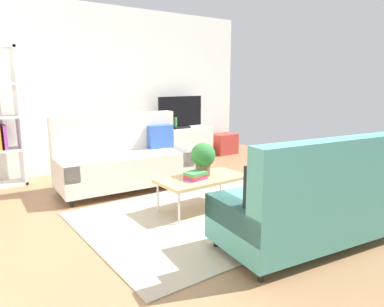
{
  "coord_description": "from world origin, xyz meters",
  "views": [
    {
      "loc": [
        -2.42,
        -3.51,
        1.59
      ],
      "look_at": [
        0.28,
        0.2,
        0.65
      ],
      "focal_mm": 33.47,
      "sensor_mm": 36.0,
      "label": 1
    }
  ],
  "objects_px": {
    "table_book_0": "(195,178)",
    "tv": "(180,113)",
    "potted_plant": "(203,157)",
    "bottle_1": "(176,123)",
    "tv_console": "(180,144)",
    "vase_0": "(154,126)",
    "coffee_table": "(202,179)",
    "bottle_0": "(171,123)",
    "couch_green": "(315,203)",
    "vase_1": "(161,126)",
    "storage_trunk": "(224,144)",
    "couch_beige": "(123,159)"
  },
  "relations": [
    {
      "from": "bottle_0",
      "to": "bottle_1",
      "type": "xyz_separation_m",
      "value": [
        0.1,
        0.0,
        0.0
      ]
    },
    {
      "from": "tv",
      "to": "bottle_0",
      "type": "bearing_deg",
      "value": -175.12
    },
    {
      "from": "table_book_0",
      "to": "vase_0",
      "type": "distance_m",
      "value": 2.87
    },
    {
      "from": "tv",
      "to": "vase_1",
      "type": "height_order",
      "value": "tv"
    },
    {
      "from": "couch_beige",
      "to": "storage_trunk",
      "type": "relative_size",
      "value": 3.76
    },
    {
      "from": "tv_console",
      "to": "vase_1",
      "type": "bearing_deg",
      "value": 173.08
    },
    {
      "from": "tv_console",
      "to": "vase_0",
      "type": "xyz_separation_m",
      "value": [
        -0.58,
        0.05,
        0.4
      ]
    },
    {
      "from": "potted_plant",
      "to": "couch_green",
      "type": "bearing_deg",
      "value": -82.05
    },
    {
      "from": "couch_green",
      "to": "bottle_1",
      "type": "distance_m",
      "value": 4.13
    },
    {
      "from": "tv_console",
      "to": "table_book_0",
      "type": "relative_size",
      "value": 5.83
    },
    {
      "from": "couch_beige",
      "to": "bottle_0",
      "type": "height_order",
      "value": "couch_beige"
    },
    {
      "from": "couch_green",
      "to": "vase_0",
      "type": "bearing_deg",
      "value": 89.78
    },
    {
      "from": "tv_console",
      "to": "vase_0",
      "type": "height_order",
      "value": "vase_0"
    },
    {
      "from": "coffee_table",
      "to": "bottle_0",
      "type": "height_order",
      "value": "bottle_0"
    },
    {
      "from": "couch_green",
      "to": "bottle_1",
      "type": "relative_size",
      "value": 8.41
    },
    {
      "from": "coffee_table",
      "to": "storage_trunk",
      "type": "distance_m",
      "value": 3.57
    },
    {
      "from": "bottle_0",
      "to": "vase_1",
      "type": "bearing_deg",
      "value": 153.14
    },
    {
      "from": "vase_0",
      "to": "vase_1",
      "type": "relative_size",
      "value": 1.3
    },
    {
      "from": "vase_0",
      "to": "vase_1",
      "type": "xyz_separation_m",
      "value": [
        0.17,
        0.0,
        -0.02
      ]
    },
    {
      "from": "couch_green",
      "to": "couch_beige",
      "type": "bearing_deg",
      "value": 110.96
    },
    {
      "from": "vase_0",
      "to": "potted_plant",
      "type": "bearing_deg",
      "value": -106.93
    },
    {
      "from": "potted_plant",
      "to": "vase_1",
      "type": "relative_size",
      "value": 3.2
    },
    {
      "from": "storage_trunk",
      "to": "tv",
      "type": "bearing_deg",
      "value": 175.84
    },
    {
      "from": "potted_plant",
      "to": "vase_1",
      "type": "distance_m",
      "value": 2.76
    },
    {
      "from": "couch_beige",
      "to": "vase_1",
      "type": "height_order",
      "value": "couch_beige"
    },
    {
      "from": "potted_plant",
      "to": "table_book_0",
      "type": "bearing_deg",
      "value": -153.07
    },
    {
      "from": "couch_beige",
      "to": "potted_plant",
      "type": "xyz_separation_m",
      "value": [
        0.45,
        -1.35,
        0.21
      ]
    },
    {
      "from": "potted_plant",
      "to": "bottle_1",
      "type": "distance_m",
      "value": 2.79
    },
    {
      "from": "tv_console",
      "to": "vase_1",
      "type": "distance_m",
      "value": 0.57
    },
    {
      "from": "tv",
      "to": "table_book_0",
      "type": "bearing_deg",
      "value": -120.8
    },
    {
      "from": "table_book_0",
      "to": "tv",
      "type": "bearing_deg",
      "value": 59.2
    },
    {
      "from": "tv_console",
      "to": "vase_0",
      "type": "relative_size",
      "value": 8.33
    },
    {
      "from": "storage_trunk",
      "to": "vase_1",
      "type": "xyz_separation_m",
      "value": [
        -1.51,
        0.15,
        0.48
      ]
    },
    {
      "from": "vase_1",
      "to": "couch_green",
      "type": "bearing_deg",
      "value": -100.4
    },
    {
      "from": "coffee_table",
      "to": "bottle_0",
      "type": "bearing_deg",
      "value": 64.91
    },
    {
      "from": "table_book_0",
      "to": "bottle_0",
      "type": "relative_size",
      "value": 1.02
    },
    {
      "from": "storage_trunk",
      "to": "vase_0",
      "type": "distance_m",
      "value": 1.76
    },
    {
      "from": "potted_plant",
      "to": "bottle_1",
      "type": "bearing_deg",
      "value": 63.67
    },
    {
      "from": "coffee_table",
      "to": "vase_0",
      "type": "xyz_separation_m",
      "value": [
        0.86,
        2.66,
        0.33
      ]
    },
    {
      "from": "vase_0",
      "to": "bottle_1",
      "type": "height_order",
      "value": "bottle_1"
    },
    {
      "from": "table_book_0",
      "to": "bottle_1",
      "type": "bearing_deg",
      "value": 61.19
    },
    {
      "from": "couch_green",
      "to": "table_book_0",
      "type": "distance_m",
      "value": 1.45
    },
    {
      "from": "coffee_table",
      "to": "tv",
      "type": "xyz_separation_m",
      "value": [
        1.44,
        2.59,
        0.56
      ]
    },
    {
      "from": "tv_console",
      "to": "storage_trunk",
      "type": "distance_m",
      "value": 1.11
    },
    {
      "from": "tv_console",
      "to": "potted_plant",
      "type": "distance_m",
      "value": 2.9
    },
    {
      "from": "potted_plant",
      "to": "vase_0",
      "type": "bearing_deg",
      "value": 73.07
    },
    {
      "from": "coffee_table",
      "to": "vase_0",
      "type": "distance_m",
      "value": 2.81
    },
    {
      "from": "coffee_table",
      "to": "vase_1",
      "type": "relative_size",
      "value": 8.5
    },
    {
      "from": "vase_0",
      "to": "bottle_1",
      "type": "distance_m",
      "value": 0.46
    },
    {
      "from": "tv",
      "to": "vase_0",
      "type": "height_order",
      "value": "tv"
    }
  ]
}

